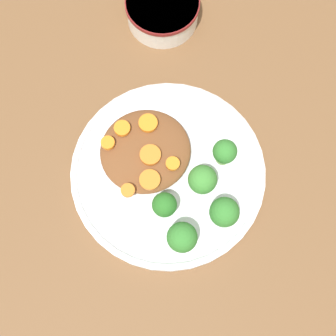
% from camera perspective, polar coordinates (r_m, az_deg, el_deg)
% --- Properties ---
extents(ground_plane, '(4.00, 4.00, 0.00)m').
position_cam_1_polar(ground_plane, '(0.65, -0.00, -0.82)').
color(ground_plane, brown).
extents(plate, '(0.26, 0.26, 0.02)m').
position_cam_1_polar(plate, '(0.64, -0.00, -0.54)').
color(plate, white).
rests_on(plate, ground_plane).
extents(dip_bowl, '(0.11, 0.11, 0.04)m').
position_cam_1_polar(dip_bowl, '(0.74, -0.67, 18.80)').
color(dip_bowl, white).
rests_on(dip_bowl, ground_plane).
extents(stew_mound, '(0.12, 0.12, 0.02)m').
position_cam_1_polar(stew_mound, '(0.63, -2.78, 2.10)').
color(stew_mound, brown).
rests_on(stew_mound, plate).
extents(broccoli_floret_0, '(0.04, 0.04, 0.05)m').
position_cam_1_polar(broccoli_floret_0, '(0.58, 1.73, -8.46)').
color(broccoli_floret_0, '#759E51').
rests_on(broccoli_floret_0, plate).
extents(broccoli_floret_1, '(0.04, 0.04, 0.05)m').
position_cam_1_polar(broccoli_floret_1, '(0.59, 6.88, -5.38)').
color(broccoli_floret_1, '#7FA85B').
rests_on(broccoli_floret_1, plate).
extents(broccoli_floret_2, '(0.03, 0.03, 0.05)m').
position_cam_1_polar(broccoli_floret_2, '(0.62, 6.91, 1.91)').
color(broccoli_floret_2, '#759E51').
rests_on(broccoli_floret_2, plate).
extents(broccoli_floret_3, '(0.04, 0.04, 0.05)m').
position_cam_1_polar(broccoli_floret_3, '(0.60, 4.21, -1.47)').
color(broccoli_floret_3, '#759E51').
rests_on(broccoli_floret_3, plate).
extents(broccoli_floret_4, '(0.03, 0.03, 0.05)m').
position_cam_1_polar(broccoli_floret_4, '(0.59, -0.44, -4.54)').
color(broccoli_floret_4, '#7FA85B').
rests_on(broccoli_floret_4, plate).
extents(carrot_slice_0, '(0.02, 0.02, 0.01)m').
position_cam_1_polar(carrot_slice_0, '(0.62, -7.34, 3.07)').
color(carrot_slice_0, orange).
rests_on(carrot_slice_0, stew_mound).
extents(carrot_slice_1, '(0.02, 0.02, 0.01)m').
position_cam_1_polar(carrot_slice_1, '(0.61, 0.73, 0.22)').
color(carrot_slice_1, orange).
rests_on(carrot_slice_1, stew_mound).
extents(carrot_slice_2, '(0.03, 0.03, 0.01)m').
position_cam_1_polar(carrot_slice_2, '(0.63, -2.77, 5.35)').
color(carrot_slice_2, orange).
rests_on(carrot_slice_2, stew_mound).
extents(carrot_slice_3, '(0.03, 0.03, 0.00)m').
position_cam_1_polar(carrot_slice_3, '(0.60, -2.23, -1.44)').
color(carrot_slice_3, orange).
rests_on(carrot_slice_3, stew_mound).
extents(carrot_slice_4, '(0.03, 0.03, 0.01)m').
position_cam_1_polar(carrot_slice_4, '(0.61, -2.16, 1.59)').
color(carrot_slice_4, orange).
rests_on(carrot_slice_4, stew_mound).
extents(carrot_slice_5, '(0.02, 0.02, 0.01)m').
position_cam_1_polar(carrot_slice_5, '(0.60, -4.92, -2.73)').
color(carrot_slice_5, orange).
rests_on(carrot_slice_5, stew_mound).
extents(carrot_slice_6, '(0.02, 0.02, 0.01)m').
position_cam_1_polar(carrot_slice_6, '(0.63, -5.61, 4.83)').
color(carrot_slice_6, orange).
rests_on(carrot_slice_6, stew_mound).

